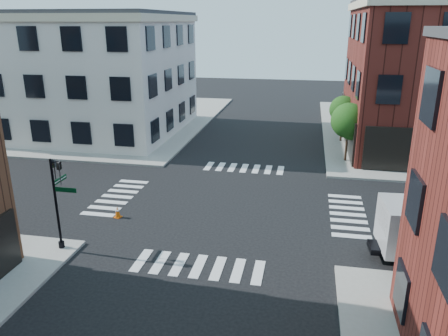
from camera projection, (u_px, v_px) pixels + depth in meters
The scene contains 7 objects.
ground at pixel (227, 205), 26.08m from camera, with size 120.00×120.00×0.00m, color black.
sidewalk_nw at pixel (79, 117), 49.37m from camera, with size 30.00×30.00×0.15m, color gray.
building_nw at pixel (66, 74), 42.63m from camera, with size 22.00×16.00×11.00m, color silver.
tree_near at pixel (349, 123), 32.99m from camera, with size 2.69×2.69×4.49m.
tree_far at pixel (344, 111), 38.66m from camera, with size 2.43×2.43×4.07m.
signal_pole at pixel (58, 194), 20.17m from camera, with size 1.29×1.24×4.60m.
traffic_cone at pixel (118, 212), 24.37m from camera, with size 0.45×0.45×0.68m.
Camera 1 is at (4.39, -23.60, 10.46)m, focal length 35.00 mm.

